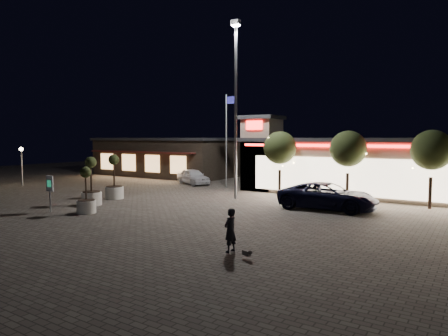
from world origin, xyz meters
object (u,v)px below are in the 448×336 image
Objects in this scene: white_sedan at (193,176)px; valet_sign at (50,187)px; pedestrian at (230,230)px; planter_left at (114,185)px; planter_mid at (86,199)px; pickup_truck at (328,196)px.

white_sedan is 15.74m from valet_sign.
pedestrian is (14.66, -16.79, 0.11)m from white_sedan.
planter_left is 5.39m from planter_mid.
pickup_truck is 14.17m from planter_mid.
pickup_truck is 2.19× the size of planter_mid.
planter_left is at bearing 103.52° from pickup_truck.
white_sedan is 1.34× the size of planter_left.
pickup_truck is 14.62m from planter_left.
valet_sign is at bearing -154.28° from planter_mid.
pickup_truck is 16.34m from valet_sign.
pedestrian is 0.78× the size of valet_sign.
valet_sign is (1.60, -15.64, 0.77)m from white_sedan.
valet_sign is (-1.99, -0.96, 0.66)m from planter_mid.
pedestrian is (-0.13, -10.76, 0.02)m from pickup_truck.
planter_mid is (-11.08, 2.10, -0.01)m from pedestrian.
planter_mid reaches higher than pedestrian.
planter_mid is 2.30m from valet_sign.
pickup_truck is 10.76m from pedestrian.
planter_mid is at bearing -94.72° from pedestrian.
pedestrian is at bearing -113.37° from white_sedan.
planter_mid is at bearing -140.79° from white_sedan.
pedestrian is 0.53× the size of planter_left.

